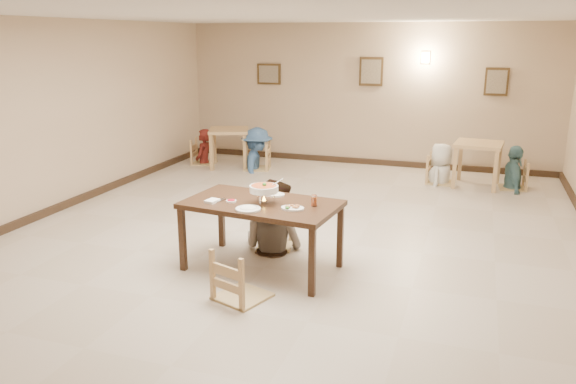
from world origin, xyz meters
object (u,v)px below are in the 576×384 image
(main_table, at_px, (262,209))
(bg_chair_rl, at_px, (442,156))
(main_diner, at_px, (273,179))
(bg_chair_lr, at_px, (257,144))
(bg_diner_c, at_px, (443,144))
(bg_diner_d, at_px, (517,146))
(curry_warmer, at_px, (264,189))
(bg_diner_b, at_px, (257,128))
(bg_chair_ll, at_px, (203,141))
(bg_diner_a, at_px, (203,129))
(bg_table_right, at_px, (478,150))
(chair_far, at_px, (275,213))
(drink_glass, at_px, (314,201))
(bg_table_left, at_px, (229,136))
(bg_chair_rr, at_px, (515,163))
(chair_near, at_px, (241,251))

(main_table, xyz_separation_m, bg_chair_rl, (1.74, 4.91, -0.23))
(main_diner, bearing_deg, bg_chair_lr, -47.35)
(bg_diner_c, bearing_deg, bg_diner_d, 102.87)
(bg_diner_c, bearing_deg, bg_chair_rl, -14.60)
(curry_warmer, height_order, bg_chair_lr, curry_warmer)
(bg_diner_b, bearing_deg, bg_chair_ll, 71.12)
(curry_warmer, relative_size, bg_chair_ll, 0.37)
(bg_diner_b, bearing_deg, bg_diner_a, 71.12)
(main_table, bearing_deg, bg_table_right, 70.12)
(bg_chair_rl, distance_m, bg_diner_b, 3.77)
(chair_far, bearing_deg, bg_diner_d, 41.05)
(drink_glass, bearing_deg, bg_diner_b, 118.64)
(bg_table_right, bearing_deg, bg_diner_c, 178.57)
(drink_glass, relative_size, bg_diner_b, 0.07)
(main_table, height_order, bg_diner_d, bg_diner_d)
(bg_table_left, bearing_deg, drink_glass, -55.89)
(bg_table_right, bearing_deg, bg_table_left, 179.93)
(curry_warmer, height_order, bg_diner_d, bg_diner_d)
(bg_table_left, height_order, bg_diner_d, bg_diner_d)
(chair_far, distance_m, bg_table_left, 4.90)
(chair_far, bearing_deg, bg_table_left, 109.33)
(bg_diner_b, bearing_deg, main_table, -172.01)
(main_diner, xyz_separation_m, bg_diner_a, (-3.22, 4.31, -0.17))
(main_table, distance_m, bg_table_left, 5.58)
(drink_glass, xyz_separation_m, bg_chair_ll, (-3.95, 4.94, -0.39))
(bg_diner_d, bearing_deg, drink_glass, 145.33)
(chair_far, bearing_deg, bg_diner_a, 114.89)
(bg_table_left, bearing_deg, bg_chair_lr, -2.37)
(bg_chair_rl, distance_m, bg_diner_a, 5.06)
(main_table, height_order, bg_diner_a, bg_diner_a)
(bg_table_left, height_order, bg_chair_rl, bg_chair_rl)
(bg_chair_lr, height_order, bg_chair_rr, bg_chair_lr)
(bg_diner_b, bearing_deg, bg_diner_d, -103.75)
(bg_diner_b, bearing_deg, bg_table_left, 73.24)
(bg_table_left, bearing_deg, main_diner, -58.80)
(main_table, xyz_separation_m, bg_diner_c, (1.74, 4.91, 0.01))
(bg_diner_a, distance_m, bg_diner_b, 1.31)
(bg_table_right, bearing_deg, bg_chair_ll, 179.18)
(main_diner, relative_size, bg_table_left, 1.78)
(chair_near, bearing_deg, bg_diner_a, -40.16)
(drink_glass, height_order, bg_chair_rl, bg_chair_rl)
(bg_chair_ll, xyz_separation_m, bg_diner_a, (0.00, 0.00, 0.26))
(main_diner, height_order, bg_table_right, main_diner)
(main_table, height_order, drink_glass, drink_glass)
(drink_glass, xyz_separation_m, bg_diner_a, (-3.95, 4.94, -0.13))
(curry_warmer, xyz_separation_m, drink_glass, (0.58, 0.09, -0.12))
(bg_chair_rr, bearing_deg, bg_diner_a, -94.51)
(bg_chair_ll, distance_m, bg_diner_d, 6.36)
(bg_table_left, height_order, bg_chair_ll, bg_chair_ll)
(bg_table_left, distance_m, bg_chair_ll, 0.68)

